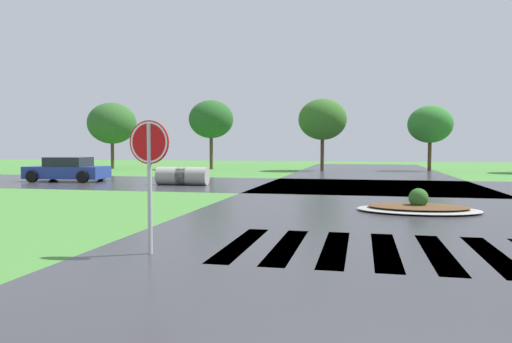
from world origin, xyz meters
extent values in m
cube|color=#35353A|center=(0.00, 10.00, 0.00)|extent=(10.45, 80.00, 0.01)
cube|color=#35353A|center=(0.00, 20.23, 0.00)|extent=(90.00, 9.41, 0.01)
cube|color=white|center=(-2.70, 5.70, 0.00)|extent=(0.45, 3.36, 0.01)
cube|color=white|center=(-1.80, 5.70, 0.00)|extent=(0.45, 3.36, 0.01)
cube|color=white|center=(-0.90, 5.70, 0.00)|extent=(0.45, 3.36, 0.01)
cube|color=white|center=(0.00, 5.70, 0.00)|extent=(0.45, 3.36, 0.01)
cube|color=white|center=(0.90, 5.70, 0.00)|extent=(0.45, 3.36, 0.01)
cube|color=white|center=(1.80, 5.70, 0.00)|extent=(0.45, 3.36, 0.01)
cylinder|color=#B2B5BA|center=(-4.04, 4.52, 1.14)|extent=(0.08, 0.08, 2.28)
cylinder|color=red|center=(-4.04, 4.52, 1.96)|extent=(0.76, 0.09, 0.76)
torus|color=white|center=(-4.04, 4.52, 1.96)|extent=(0.73, 0.11, 0.73)
ellipsoid|color=#9E9B93|center=(1.19, 11.32, 0.06)|extent=(3.50, 2.20, 0.12)
ellipsoid|color=brown|center=(1.19, 11.32, 0.15)|extent=(2.87, 1.80, 0.10)
sphere|color=#2D6023|center=(1.19, 11.32, 0.40)|extent=(0.56, 0.56, 0.56)
cube|color=navy|center=(-16.09, 20.04, 0.50)|extent=(4.34, 2.13, 0.65)
cube|color=#1E232B|center=(-16.00, 20.05, 1.07)|extent=(2.21, 1.77, 0.50)
cylinder|color=black|center=(-17.46, 18.98, 0.32)|extent=(0.65, 0.26, 0.64)
cylinder|color=black|center=(-17.58, 20.92, 0.32)|extent=(0.65, 0.26, 0.64)
cylinder|color=black|center=(-14.59, 19.16, 0.32)|extent=(0.65, 0.26, 0.64)
cylinder|color=black|center=(-14.71, 21.10, 0.32)|extent=(0.65, 0.26, 0.64)
cylinder|color=#9E9B93|center=(-9.55, 19.02, 0.45)|extent=(1.55, 0.94, 0.89)
cylinder|color=#9E9B93|center=(-8.54, 19.05, 0.45)|extent=(1.55, 0.94, 0.89)
cylinder|color=#4C3823|center=(-21.39, 34.48, 1.23)|extent=(0.28, 0.28, 2.46)
ellipsoid|color=#2F5E27|center=(-21.39, 34.48, 3.90)|extent=(4.12, 4.12, 3.50)
cylinder|color=#4C3823|center=(-12.81, 35.45, 1.44)|extent=(0.28, 0.28, 2.89)
ellipsoid|color=#255C23|center=(-12.81, 35.45, 4.19)|extent=(3.73, 3.73, 3.17)
cylinder|color=#4C3823|center=(-3.48, 34.83, 1.36)|extent=(0.28, 0.28, 2.71)
ellipsoid|color=#326424|center=(-3.48, 34.83, 4.03)|extent=(3.78, 3.78, 3.21)
cylinder|color=#4C3823|center=(4.73, 36.31, 1.22)|extent=(0.28, 0.28, 2.44)
ellipsoid|color=#2F742C|center=(4.73, 36.31, 3.64)|extent=(3.42, 3.42, 2.90)
camera|label=1|loc=(-0.43, -3.24, 1.88)|focal=33.76mm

